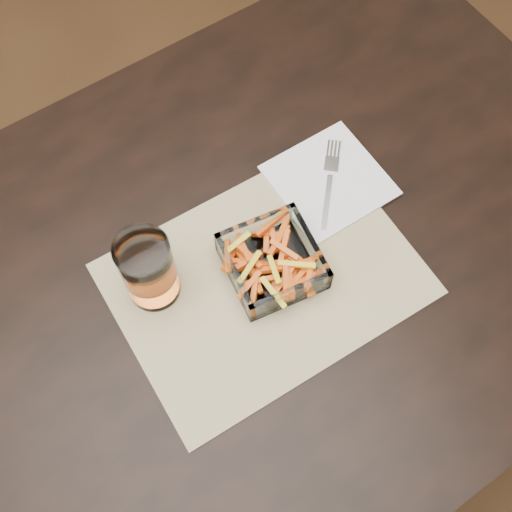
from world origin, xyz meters
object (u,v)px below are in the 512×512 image
(fork, at_px, (329,180))
(dining_table, at_px, (176,331))
(glass_bowl, at_px, (272,263))
(tumbler, at_px, (149,271))

(fork, bearing_deg, dining_table, -129.03)
(fork, bearing_deg, glass_bowl, -112.54)
(dining_table, distance_m, glass_bowl, 0.20)
(glass_bowl, bearing_deg, dining_table, 170.25)
(fork, bearing_deg, tumbler, -136.55)
(tumbler, bearing_deg, glass_bowl, -23.77)
(dining_table, bearing_deg, tumbler, 87.20)
(glass_bowl, relative_size, tumbler, 1.12)
(dining_table, bearing_deg, fork, 7.96)
(glass_bowl, height_order, tumbler, tumbler)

